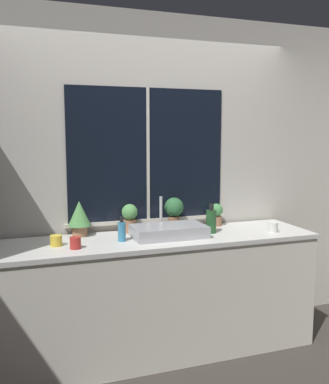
% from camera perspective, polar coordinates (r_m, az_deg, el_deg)
% --- Properties ---
extents(ground_plane, '(14.00, 14.00, 0.00)m').
position_cam_1_polar(ground_plane, '(3.40, 1.34, -22.66)').
color(ground_plane, '#38332D').
extents(wall_back, '(8.00, 0.09, 2.70)m').
position_cam_1_polar(wall_back, '(3.61, -2.38, 1.83)').
color(wall_back, '#BCB7AD').
rests_on(wall_back, ground_plane).
extents(wall_right, '(0.06, 7.00, 2.70)m').
position_cam_1_polar(wall_right, '(5.39, 18.75, 3.33)').
color(wall_right, '#BCB7AD').
rests_on(wall_right, ground_plane).
extents(counter, '(2.45, 0.64, 0.93)m').
position_cam_1_polar(counter, '(3.46, -0.46, -13.52)').
color(counter, silver).
rests_on(counter, ground_plane).
extents(sink, '(0.56, 0.37, 0.29)m').
position_cam_1_polar(sink, '(3.32, 0.56, -5.23)').
color(sink, '#ADADB2').
rests_on(sink, counter).
extents(potted_plant_far_left, '(0.18, 0.18, 0.28)m').
position_cam_1_polar(potted_plant_far_left, '(3.39, -11.28, -3.15)').
color(potted_plant_far_left, '#9E6B4C').
rests_on(potted_plant_far_left, counter).
extents(potted_plant_center_left, '(0.13, 0.13, 0.23)m').
position_cam_1_polar(potted_plant_center_left, '(3.47, -4.66, -3.44)').
color(potted_plant_center_left, '#9E6B4C').
rests_on(potted_plant_center_left, counter).
extents(potted_plant_center_right, '(0.16, 0.16, 0.27)m').
position_cam_1_polar(potted_plant_center_right, '(3.57, 1.28, -2.39)').
color(potted_plant_center_right, '#9E6B4C').
rests_on(potted_plant_center_right, counter).
extents(potted_plant_far_right, '(0.11, 0.11, 0.19)m').
position_cam_1_polar(potted_plant_far_right, '(3.73, 6.92, -2.89)').
color(potted_plant_far_right, '#9E6B4C').
rests_on(potted_plant_far_right, counter).
extents(soap_bottle, '(0.06, 0.06, 0.18)m').
position_cam_1_polar(soap_bottle, '(3.19, -5.72, -5.20)').
color(soap_bottle, teal).
rests_on(soap_bottle, counter).
extents(bottle_tall, '(0.08, 0.08, 0.24)m').
position_cam_1_polar(bottle_tall, '(3.46, 6.24, -3.84)').
color(bottle_tall, '#235128').
rests_on(bottle_tall, counter).
extents(mug_red, '(0.08, 0.08, 0.08)m').
position_cam_1_polar(mug_red, '(3.04, -11.80, -6.66)').
color(mug_red, '#B72D28').
rests_on(mug_red, counter).
extents(mug_yellow, '(0.09, 0.09, 0.08)m').
position_cam_1_polar(mug_yellow, '(3.15, -14.24, -6.30)').
color(mug_yellow, gold).
rests_on(mug_yellow, counter).
extents(mug_white, '(0.08, 0.08, 0.08)m').
position_cam_1_polar(mug_white, '(3.58, 14.27, -4.57)').
color(mug_white, white).
rests_on(mug_white, counter).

